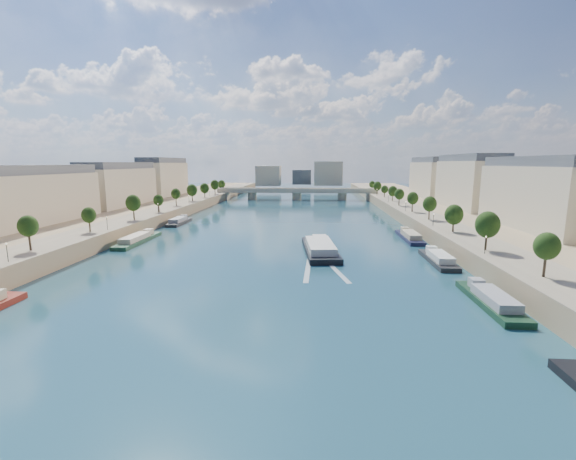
# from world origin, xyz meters

# --- Properties ---
(ground) EXTENTS (700.00, 700.00, 0.00)m
(ground) POSITION_xyz_m (0.00, 100.00, 0.00)
(ground) COLOR #0D283B
(ground) RESTS_ON ground
(quay_left) EXTENTS (44.00, 520.00, 5.00)m
(quay_left) POSITION_xyz_m (-72.00, 100.00, 2.50)
(quay_left) COLOR #9E8460
(quay_left) RESTS_ON ground
(quay_right) EXTENTS (44.00, 520.00, 5.00)m
(quay_right) POSITION_xyz_m (72.00, 100.00, 2.50)
(quay_right) COLOR #9E8460
(quay_right) RESTS_ON ground
(pave_left) EXTENTS (14.00, 520.00, 0.10)m
(pave_left) POSITION_xyz_m (-57.00, 100.00, 5.05)
(pave_left) COLOR gray
(pave_left) RESTS_ON quay_left
(pave_right) EXTENTS (14.00, 520.00, 0.10)m
(pave_right) POSITION_xyz_m (57.00, 100.00, 5.05)
(pave_right) COLOR gray
(pave_right) RESTS_ON quay_right
(trees_left) EXTENTS (4.80, 268.80, 8.26)m
(trees_left) POSITION_xyz_m (-55.00, 102.00, 10.48)
(trees_left) COLOR #382B1E
(trees_left) RESTS_ON ground
(trees_right) EXTENTS (4.80, 268.80, 8.26)m
(trees_right) POSITION_xyz_m (55.00, 110.00, 10.48)
(trees_right) COLOR #382B1E
(trees_right) RESTS_ON ground
(lamps_left) EXTENTS (0.36, 200.36, 4.28)m
(lamps_left) POSITION_xyz_m (-52.50, 90.00, 7.78)
(lamps_left) COLOR black
(lamps_left) RESTS_ON ground
(lamps_right) EXTENTS (0.36, 200.36, 4.28)m
(lamps_right) POSITION_xyz_m (52.50, 105.00, 7.78)
(lamps_right) COLOR black
(lamps_right) RESTS_ON ground
(buildings_left) EXTENTS (16.00, 226.00, 23.20)m
(buildings_left) POSITION_xyz_m (-85.00, 112.00, 16.45)
(buildings_left) COLOR #BBA990
(buildings_left) RESTS_ON ground
(buildings_right) EXTENTS (16.00, 226.00, 23.20)m
(buildings_right) POSITION_xyz_m (85.00, 112.00, 16.45)
(buildings_right) COLOR #BBA990
(buildings_right) RESTS_ON ground
(skyline) EXTENTS (79.00, 42.00, 22.00)m
(skyline) POSITION_xyz_m (3.19, 319.52, 14.66)
(skyline) COLOR #BBA990
(skyline) RESTS_ON ground
(bridge) EXTENTS (112.00, 12.00, 8.15)m
(bridge) POSITION_xyz_m (0.00, 227.57, 5.08)
(bridge) COLOR #C1B79E
(bridge) RESTS_ON ground
(tour_barge) EXTENTS (11.68, 31.09, 4.12)m
(tour_barge) POSITION_xyz_m (14.47, 65.08, 1.20)
(tour_barge) COLOR black
(tour_barge) RESTS_ON ground
(wake) EXTENTS (10.74, 26.02, 0.04)m
(wake) POSITION_xyz_m (14.47, 48.55, 0.02)
(wake) COLOR silver
(wake) RESTS_ON ground
(moored_barges_left) EXTENTS (5.00, 157.04, 3.60)m
(moored_barges_left) POSITION_xyz_m (-45.50, 42.10, 0.84)
(moored_barges_left) COLOR #161931
(moored_barges_left) RESTS_ON ground
(moored_barges_right) EXTENTS (5.00, 121.44, 3.60)m
(moored_barges_right) POSITION_xyz_m (45.50, 38.70, 0.84)
(moored_barges_right) COLOR black
(moored_barges_right) RESTS_ON ground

